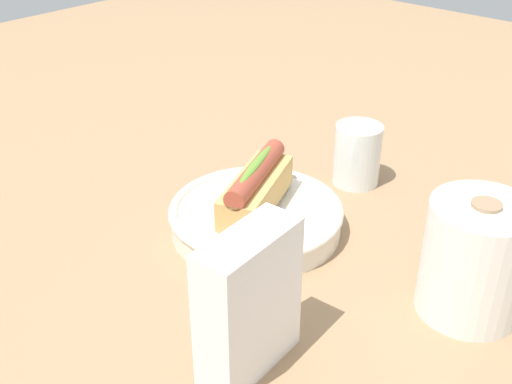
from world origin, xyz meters
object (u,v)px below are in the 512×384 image
Objects in this scene: serving_bowl at (256,217)px; paper_towel_roll at (475,259)px; hotdog_front at (256,187)px; napkin_box at (249,303)px; water_glass at (357,156)px.

paper_towel_roll reaches higher than serving_bowl.
serving_bowl is at bearing -26.57° from hotdog_front.
hotdog_front is at bearing -143.78° from napkin_box.
hotdog_front is 1.05× the size of napkin_box.
paper_towel_roll is at bearing 97.67° from hotdog_front.
napkin_box is at bearing -28.91° from paper_towel_roll.
serving_bowl is 1.43× the size of hotdog_front.
napkin_box is at bearing 40.20° from serving_bowl.
napkin_box reaches higher than water_glass.
hotdog_front reaches higher than water_glass.
water_glass is (-0.19, 0.02, 0.02)m from serving_bowl.
hotdog_front is (-0.00, 0.00, 0.04)m from serving_bowl.
serving_bowl is 2.50× the size of water_glass.
water_glass is 0.30m from paper_towel_roll.
napkin_box is at bearing 19.11° from water_glass.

